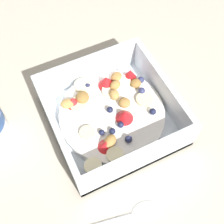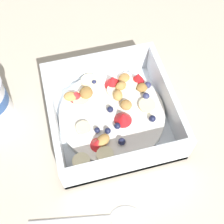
% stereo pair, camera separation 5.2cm
% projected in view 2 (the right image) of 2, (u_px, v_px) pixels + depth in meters
% --- Properties ---
extents(ground_plane, '(2.40, 2.40, 0.00)m').
position_uv_depth(ground_plane, '(106.00, 131.00, 0.53)').
color(ground_plane, beige).
extents(fruit_bowl, '(0.21, 0.21, 0.07)m').
position_uv_depth(fruit_bowl, '(112.00, 113.00, 0.53)').
color(fruit_bowl, white).
rests_on(fruit_bowl, ground).
extents(spoon, '(0.05, 0.17, 0.01)m').
position_uv_depth(spoon, '(108.00, 217.00, 0.45)').
color(spoon, silver).
rests_on(spoon, ground).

